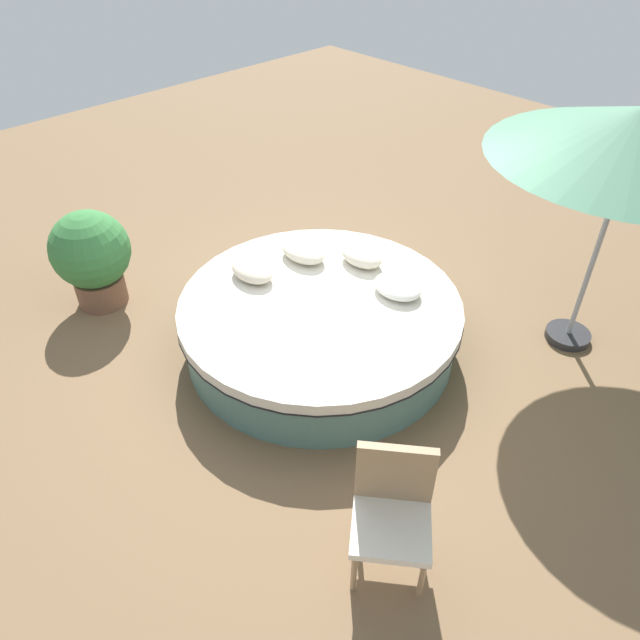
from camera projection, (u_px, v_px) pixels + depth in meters
The scene contains 9 objects.
ground_plane at pixel (320, 346), 5.98m from camera, with size 16.00×16.00×0.00m, color brown.
round_bed at pixel (320, 324), 5.80m from camera, with size 2.70×2.70×0.56m.
throw_pillow_0 at pixel (398, 286), 5.68m from camera, with size 0.49×0.39×0.15m, color white.
throw_pillow_1 at pixel (362, 256), 6.07m from camera, with size 0.47×0.32×0.18m, color beige.
throw_pillow_2 at pixel (303, 251), 6.15m from camera, with size 0.53×0.35×0.18m, color beige.
throw_pillow_3 at pixel (252, 270), 5.88m from camera, with size 0.50×0.33×0.17m, color beige.
patio_chair at pixel (393, 503), 3.91m from camera, with size 0.72×0.72×0.98m.
patio_umbrella at pixel (636, 134), 4.74m from camera, with size 2.35×2.35×2.36m.
planter at pixel (92, 255), 6.19m from camera, with size 0.82×0.82×1.07m.
Camera 1 is at (3.24, -3.11, 3.95)m, focal length 33.50 mm.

